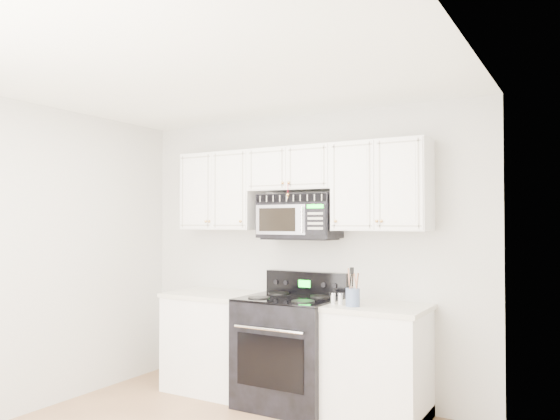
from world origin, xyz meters
The scene contains 9 objects.
room centered at (0.00, 0.00, 1.30)m, with size 3.51×3.51×2.61m.
base_cabinet_left centered at (-0.80, 1.44, 0.43)m, with size 0.86×0.65×0.92m.
base_cabinet_right centered at (0.80, 1.44, 0.43)m, with size 0.86×0.65×0.92m.
range centered at (0.05, 1.41, 0.48)m, with size 0.82×0.74×1.14m.
upper_cabinets centered at (0.00, 1.58, 1.93)m, with size 2.44×0.37×0.75m.
microwave centered at (0.05, 1.57, 1.65)m, with size 0.72×0.41×0.40m.
utensil_crock centered at (0.68, 1.29, 1.00)m, with size 0.11×0.11×0.31m.
shaker_salt centered at (0.56, 1.31, 0.97)m, with size 0.04×0.04×0.10m.
shaker_pepper centered at (0.49, 1.32, 0.97)m, with size 0.04×0.04×0.09m.
Camera 1 is at (2.35, -2.79, 1.59)m, focal length 35.00 mm.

